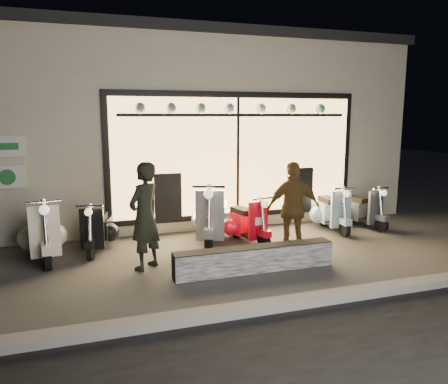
% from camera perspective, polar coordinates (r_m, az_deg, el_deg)
% --- Properties ---
extents(ground, '(40.00, 40.00, 0.00)m').
position_cam_1_polar(ground, '(7.44, 1.03, -8.78)').
color(ground, '#383533').
rests_on(ground, ground).
extents(kerb, '(40.00, 0.25, 0.12)m').
position_cam_1_polar(kerb, '(5.70, 7.90, -14.27)').
color(kerb, slate).
rests_on(kerb, ground).
extents(shop_building, '(10.20, 6.23, 4.20)m').
position_cam_1_polar(shop_building, '(11.87, -6.98, 8.50)').
color(shop_building, beige).
rests_on(shop_building, ground).
extents(graffiti_barrier, '(2.56, 0.28, 0.40)m').
position_cam_1_polar(graffiti_barrier, '(6.85, 4.01, -8.71)').
color(graffiti_barrier, black).
rests_on(graffiti_barrier, ground).
extents(scooter_silver, '(0.91, 1.58, 1.15)m').
position_cam_1_polar(scooter_silver, '(8.43, -1.44, -3.28)').
color(scooter_silver, black).
rests_on(scooter_silver, ground).
extents(scooter_red, '(0.60, 1.27, 0.90)m').
position_cam_1_polar(scooter_red, '(8.43, 2.56, -3.97)').
color(scooter_red, black).
rests_on(scooter_red, ground).
extents(scooter_black, '(0.60, 1.25, 0.89)m').
position_cam_1_polar(scooter_black, '(8.25, -16.08, -4.72)').
color(scooter_black, black).
rests_on(scooter_black, ground).
extents(scooter_cream, '(0.60, 1.48, 1.05)m').
position_cam_1_polar(scooter_cream, '(8.09, -22.58, -4.92)').
color(scooter_cream, black).
rests_on(scooter_cream, ground).
extents(scooter_blue, '(0.48, 1.33, 0.95)m').
position_cam_1_polar(scooter_blue, '(9.59, 13.56, -2.42)').
color(scooter_blue, black).
rests_on(scooter_blue, ground).
extents(scooter_grey, '(0.57, 1.25, 0.89)m').
position_cam_1_polar(scooter_grey, '(10.05, 17.12, -2.17)').
color(scooter_grey, black).
rests_on(scooter_grey, ground).
extents(man, '(0.73, 0.71, 1.69)m').
position_cam_1_polar(man, '(6.91, -10.32, -3.12)').
color(man, black).
rests_on(man, ground).
extents(woman, '(0.99, 0.52, 1.62)m').
position_cam_1_polar(woman, '(7.62, 9.05, -2.14)').
color(woman, brown).
rests_on(woman, ground).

